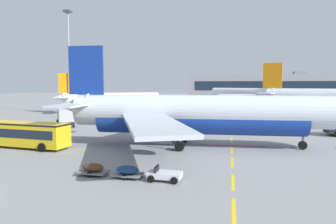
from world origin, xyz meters
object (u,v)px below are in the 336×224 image
Objects in this scene: apron_shuttle_bus at (21,133)px; apron_light_mast_near at (69,50)px; airliner_far_right at (243,94)px; baggage_train at (128,171)px; airliner_far_center at (335,99)px; airliner_mid_left at (111,100)px; catering_truck at (65,117)px; airliner_foreground at (194,114)px; uld_cargo_container at (53,141)px.

apron_light_mast_near is (-15.73, 40.82, 14.24)m from apron_shuttle_bus.
airliner_far_right is 3.41× the size of baggage_train.
airliner_far_center is at bearing 3.86° from apron_light_mast_near.
airliner_far_center is 1.21× the size of airliner_far_right.
airliner_mid_left reaches higher than apron_shuttle_bus.
catering_truck is 34.54m from baggage_train.
apron_shuttle_bus is (-20.03, -4.44, -2.20)m from airliner_foreground.
apron_shuttle_bus is (-47.97, -45.12, -2.38)m from airliner_far_center.
airliner_foreground reaches higher than apron_shuttle_bus.
airliner_far_center reaches higher than uld_cargo_container.
airliner_far_center reaches higher than airliner_far_right.
airliner_far_center reaches higher than airliner_mid_left.
baggage_train is at bearing -105.37° from airliner_foreground.
apron_shuttle_bus is 3.99m from uld_cargo_container.
uld_cargo_container is at bearing 4.55° from apron_shuttle_bus.
airliner_foreground is at bearing 12.48° from apron_shuttle_bus.
airliner_foreground is at bearing -57.30° from airliner_mid_left.
catering_truck reaches higher than apron_shuttle_bus.
apron_light_mast_near reaches higher than airliner_mid_left.
uld_cargo_container is at bearing -165.68° from airliner_foreground.
catering_truck is 3.87× the size of uld_cargo_container.
uld_cargo_container is at bearing 142.37° from baggage_train.
apron_shuttle_bus is at bearing -107.41° from airliner_far_right.
airliner_far_center is 4.98× the size of catering_truck.
airliner_foreground is at bearing -29.39° from catering_truck.
airliner_far_center is at bearing 27.07° from catering_truck.
baggage_train is at bearing -97.22° from airliner_far_right.
baggage_train is 61.41m from apron_light_mast_near.
apron_light_mast_near is at bearing 116.37° from catering_truck.
airliner_far_center reaches higher than baggage_train.
airliner_mid_left is 55.23m from airliner_far_center.
apron_shuttle_bus is 1.72× the size of catering_truck.
airliner_foreground is at bearing -45.50° from apron_light_mast_near.
airliner_foreground is 16.98m from uld_cargo_container.
catering_truck is at bearing 115.09° from uld_cargo_container.
airliner_far_center is at bearing 59.76° from baggage_train.
airliner_mid_left is at bearing 178.16° from airliner_far_center.
apron_light_mast_near is (-11.18, 22.54, 14.34)m from catering_truck.
apron_shuttle_bus is at bearing -167.52° from airliner_foreground.
airliner_far_right is 96.55m from uld_cargo_container.
airliner_far_center is 64.94m from apron_light_mast_near.
airliner_mid_left is 0.77× the size of airliner_far_center.
apron_light_mast_near reaches higher than airliner_foreground.
catering_truck is 19.86m from uld_cargo_container.
uld_cargo_container is (8.41, -17.97, -0.85)m from catering_truck.
airliner_far_right is 97.91m from apron_shuttle_bus.
apron_light_mast_near is at bearing -144.48° from airliner_mid_left.
airliner_foreground reaches higher than airliner_mid_left.
airliner_far_center is 51.77m from airliner_far_right.
apron_light_mast_near is at bearing 111.07° from apron_shuttle_bus.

